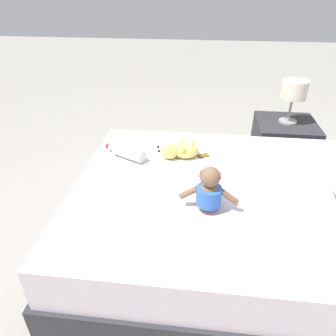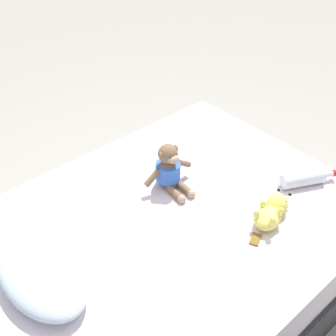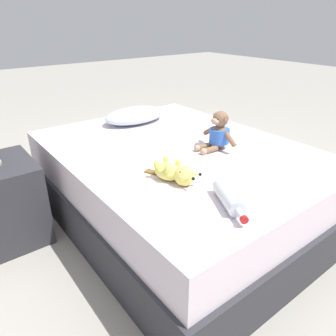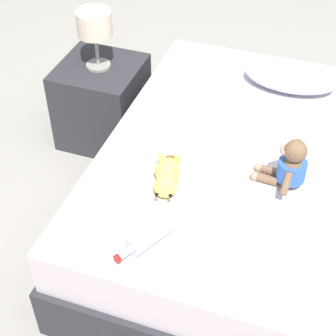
{
  "view_description": "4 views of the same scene",
  "coord_description": "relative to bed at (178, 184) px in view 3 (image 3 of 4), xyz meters",
  "views": [
    {
      "loc": [
        1.41,
        -0.21,
        1.48
      ],
      "look_at": [
        -0.07,
        -0.38,
        0.57
      ],
      "focal_mm": 33.49,
      "sensor_mm": 36.0,
      "label": 1
    },
    {
      "loc": [
        -1.04,
        0.94,
        1.92
      ],
      "look_at": [
        0.19,
        -0.16,
        0.62
      ],
      "focal_mm": 46.52,
      "sensor_mm": 36.0,
      "label": 2
    },
    {
      "loc": [
        -1.18,
        -1.43,
        1.26
      ],
      "look_at": [
        -0.31,
        -0.3,
        0.58
      ],
      "focal_mm": 34.09,
      "sensor_mm": 36.0,
      "label": 3
    },
    {
      "loc": [
        0.26,
        -1.91,
        2.13
      ],
      "look_at": [
        -0.31,
        -0.3,
        0.58
      ],
      "focal_mm": 57.57,
      "sensor_mm": 36.0,
      "label": 4
    }
  ],
  "objects": [
    {
      "name": "pillow",
      "position": [
        0.06,
        0.61,
        0.32
      ],
      "size": [
        0.49,
        0.29,
        0.11
      ],
      "color": "silver",
      "rests_on": "bed"
    },
    {
      "name": "glass_bottle",
      "position": [
        -0.25,
        -0.65,
        0.3
      ],
      "size": [
        0.18,
        0.28,
        0.07
      ],
      "color": "silver",
      "rests_on": "bed"
    },
    {
      "name": "bed",
      "position": [
        0.0,
        0.0,
        0.0
      ],
      "size": [
        1.38,
        1.81,
        0.52
      ],
      "color": "#2D2D33",
      "rests_on": "ground_plane"
    },
    {
      "name": "plush_monkey",
      "position": [
        0.18,
        -0.16,
        0.36
      ],
      "size": [
        0.23,
        0.29,
        0.24
      ],
      "color": "brown",
      "rests_on": "bed"
    },
    {
      "name": "plush_yellow_creature",
      "position": [
        -0.3,
        -0.34,
        0.31
      ],
      "size": [
        0.15,
        0.33,
        0.1
      ],
      "color": "#EAE066",
      "rests_on": "bed"
    },
    {
      "name": "ground_plane",
      "position": [
        0.0,
        0.0,
        -0.25
      ],
      "size": [
        16.0,
        16.0,
        0.0
      ],
      "primitive_type": "plane",
      "color": "#9E998E"
    }
  ]
}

